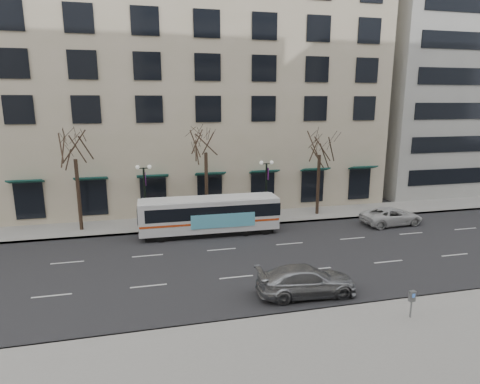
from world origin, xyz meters
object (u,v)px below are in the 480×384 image
object	(u,v)px
tree_far_left	(74,147)
white_pickup	(392,216)
tree_far_right	(320,144)
pay_station	(412,298)
silver_car	(306,281)
city_bus	(210,214)
tree_far_mid	(206,141)
lamp_post_left	(145,193)
lamp_post_right	(266,187)

from	to	relation	value
tree_far_left	white_pickup	world-z (taller)	tree_far_left
tree_far_right	pay_station	size ratio (longest dim) A/B	6.07
tree_far_left	silver_car	bearing A→B (deg)	-46.82
tree_far_left	silver_car	distance (m)	20.11
silver_car	city_bus	bearing A→B (deg)	19.80
pay_station	city_bus	bearing A→B (deg)	111.58
tree_far_mid	lamp_post_left	world-z (taller)	tree_far_mid
tree_far_mid	city_bus	distance (m)	6.12
lamp_post_left	silver_car	bearing A→B (deg)	-58.75
tree_far_right	white_pickup	distance (m)	8.52
city_bus	tree_far_left	bearing A→B (deg)	163.59
silver_car	white_pickup	bearing A→B (deg)	-46.62
tree_far_mid	silver_car	xyz separation A→B (m)	(3.15, -14.01, -6.13)
tree_far_left	city_bus	bearing A→B (deg)	-17.03
tree_far_right	city_bus	world-z (taller)	tree_far_right
city_bus	lamp_post_left	bearing A→B (deg)	154.02
lamp_post_right	tree_far_right	bearing A→B (deg)	6.85
tree_far_right	silver_car	bearing A→B (deg)	-116.05
city_bus	white_pickup	distance (m)	15.14
pay_station	tree_far_left	bearing A→B (deg)	129.53
silver_car	white_pickup	world-z (taller)	silver_car
tree_far_right	lamp_post_right	distance (m)	6.11
tree_far_left	tree_far_mid	distance (m)	10.00
tree_far_left	city_bus	xyz separation A→B (m)	(9.81, -3.00, -5.13)
city_bus	silver_car	world-z (taller)	city_bus
lamp_post_right	lamp_post_left	bearing A→B (deg)	180.00
tree_far_left	tree_far_right	world-z (taller)	tree_far_left
lamp_post_right	silver_car	size ratio (longest dim) A/B	0.98
lamp_post_right	city_bus	distance (m)	5.89
white_pickup	lamp_post_left	bearing A→B (deg)	76.97
tree_far_right	tree_far_mid	bearing A→B (deg)	180.00
white_pickup	pay_station	bearing A→B (deg)	146.15
lamp_post_left	silver_car	world-z (taller)	lamp_post_left
lamp_post_left	white_pickup	world-z (taller)	lamp_post_left
tree_far_left	lamp_post_right	size ratio (longest dim) A/B	1.60
tree_far_mid	white_pickup	xyz separation A→B (m)	(14.89, -4.00, -6.19)
lamp_post_left	pay_station	bearing A→B (deg)	-55.02
lamp_post_left	pay_station	world-z (taller)	lamp_post_left
pay_station	lamp_post_left	bearing A→B (deg)	120.66
tree_far_mid	city_bus	xyz separation A→B (m)	(-0.19, -3.00, -5.33)
tree_far_left	lamp_post_left	bearing A→B (deg)	-6.83
silver_car	white_pickup	distance (m)	15.44
lamp_post_left	white_pickup	size ratio (longest dim) A/B	1.02
lamp_post_right	city_bus	xyz separation A→B (m)	(-5.20, -2.40, -1.37)
lamp_post_right	tree_far_left	bearing A→B (deg)	177.71
tree_far_left	tree_far_right	distance (m)	20.00
tree_far_left	lamp_post_right	distance (m)	15.48
tree_far_left	tree_far_right	xyz separation A→B (m)	(20.00, 0.00, -0.28)
tree_far_mid	city_bus	bearing A→B (deg)	-93.63
tree_far_left	white_pickup	distance (m)	25.91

